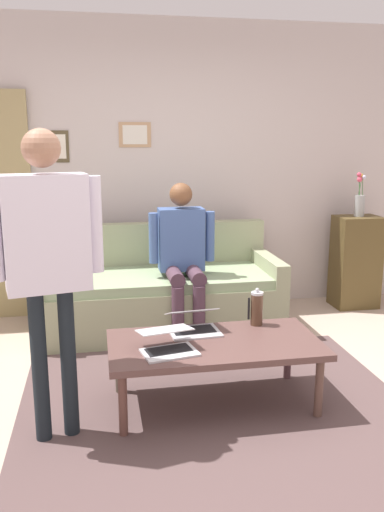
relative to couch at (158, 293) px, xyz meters
name	(u,v)px	position (x,y,z in m)	size (l,w,h in m)	color
ground_plane	(215,414)	(-0.16, 1.59, -0.31)	(7.68, 7.68, 0.00)	#BAA28F
area_rug	(218,411)	(-0.18, 1.55, -0.30)	(2.41, 2.12, 0.01)	brown
back_wall	(165,169)	(-0.16, -0.61, 1.04)	(7.04, 0.11, 2.70)	beige
couch	(158,293)	(0.00, 0.00, 0.00)	(2.08, 0.88, 0.88)	#969C77
coffee_table	(215,348)	(-0.18, 1.45, 0.07)	(1.30, 0.66, 0.42)	brown
laptop_left	(193,325)	(-0.09, 1.26, 0.16)	(0.34, 0.33, 0.16)	silver
laptop_center	(168,344)	(0.12, 1.55, 0.15)	(0.36, 0.35, 0.13)	silver
french_press	(257,308)	(-0.52, 1.21, 0.23)	(0.10, 0.08, 0.26)	#4C3323
side_shelf	(356,262)	(-1.98, -0.25, 0.14)	(0.42, 0.32, 0.90)	#514020
flower_vase	(360,201)	(-1.98, -0.25, 0.75)	(0.10, 0.10, 0.42)	#9C9E9D
person_standing	(47,248)	(0.76, 1.66, 0.78)	(0.59, 0.27, 1.69)	black
person_seated	(183,251)	(-0.19, 0.23, 0.42)	(0.55, 0.51, 1.28)	#4C3340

